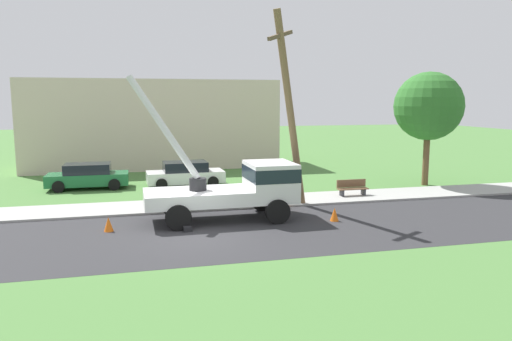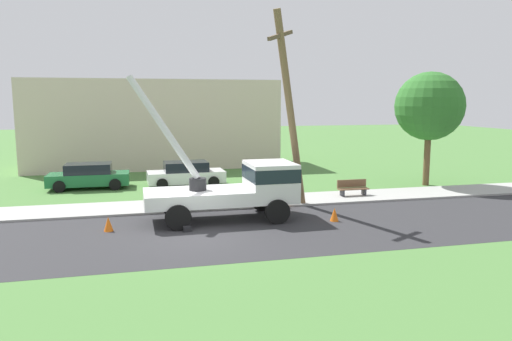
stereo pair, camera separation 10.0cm
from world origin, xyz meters
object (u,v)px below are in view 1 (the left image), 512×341
at_px(traffic_cone_ahead, 334,214).
at_px(parked_sedan_white, 185,174).
at_px(traffic_cone_curbside, 285,202).
at_px(parked_sedan_green, 88,176).
at_px(utility_truck, 240,186).
at_px(roadside_tree_near, 429,107).
at_px(leaning_utility_pole, 290,110).
at_px(park_bench, 352,188).
at_px(traffic_cone_behind, 109,224).

bearing_deg(traffic_cone_ahead, parked_sedan_white, 117.64).
xyz_separation_m(traffic_cone_curbside, parked_sedan_white, (-3.87, 7.00, 0.43)).
bearing_deg(parked_sedan_green, traffic_cone_curbside, -38.89).
relative_size(utility_truck, roadside_tree_near, 1.03).
height_order(leaning_utility_pole, parked_sedan_green, leaning_utility_pole).
distance_m(traffic_cone_ahead, park_bench, 5.23).
bearing_deg(park_bench, traffic_cone_ahead, -123.18).
height_order(utility_truck, traffic_cone_curbside, utility_truck).
bearing_deg(park_bench, roadside_tree_near, 21.69).
distance_m(utility_truck, parked_sedan_green, 11.24).
xyz_separation_m(traffic_cone_behind, park_bench, (11.83, 3.76, 0.18)).
bearing_deg(roadside_tree_near, utility_truck, -156.64).
relative_size(leaning_utility_pole, parked_sedan_white, 1.96).
distance_m(traffic_cone_curbside, parked_sedan_green, 11.93).
xyz_separation_m(utility_truck, parked_sedan_white, (-1.45, 8.41, -0.70)).
bearing_deg(roadside_tree_near, parked_sedan_white, 167.23).
bearing_deg(utility_truck, traffic_cone_curbside, 30.08).
bearing_deg(utility_truck, leaning_utility_pole, 24.30).
xyz_separation_m(traffic_cone_ahead, traffic_cone_curbside, (-1.24, 2.76, 0.00)).
bearing_deg(park_bench, traffic_cone_behind, -162.37).
relative_size(traffic_cone_ahead, park_bench, 0.35).
bearing_deg(roadside_tree_near, park_bench, -158.31).
bearing_deg(traffic_cone_curbside, traffic_cone_ahead, -65.75).
bearing_deg(leaning_utility_pole, park_bench, 25.12).
bearing_deg(parked_sedan_green, park_bench, -23.67).
distance_m(traffic_cone_behind, roadside_tree_near, 19.06).
relative_size(leaning_utility_pole, traffic_cone_behind, 15.65).
bearing_deg(leaning_utility_pole, traffic_cone_curbside, 108.34).
distance_m(parked_sedan_green, parked_sedan_white, 5.43).
xyz_separation_m(traffic_cone_ahead, parked_sedan_green, (-10.52, 10.24, 0.43)).
height_order(utility_truck, leaning_utility_pole, leaning_utility_pole).
bearing_deg(utility_truck, traffic_cone_ahead, -20.32).
distance_m(traffic_cone_ahead, traffic_cone_curbside, 3.03).
bearing_deg(roadside_tree_near, traffic_cone_curbside, -158.41).
bearing_deg(traffic_cone_behind, roadside_tree_near, 18.97).
bearing_deg(leaning_utility_pole, parked_sedan_green, 140.39).
xyz_separation_m(leaning_utility_pole, traffic_cone_behind, (-7.81, -1.87, -4.22)).
xyz_separation_m(traffic_cone_curbside, parked_sedan_green, (-9.28, 7.48, 0.43)).
bearing_deg(traffic_cone_behind, parked_sedan_green, 99.19).
height_order(traffic_cone_curbside, parked_sedan_green, parked_sedan_green).
height_order(parked_sedan_green, park_bench, parked_sedan_green).
bearing_deg(roadside_tree_near, traffic_cone_behind, -161.03).
distance_m(leaning_utility_pole, park_bench, 6.00).
height_order(leaning_utility_pole, roadside_tree_near, leaning_utility_pole).
height_order(traffic_cone_ahead, traffic_cone_curbside, same).
height_order(traffic_cone_behind, parked_sedan_white, parked_sedan_white).
xyz_separation_m(traffic_cone_behind, parked_sedan_white, (3.85, 9.14, 0.43)).
relative_size(leaning_utility_pole, traffic_cone_curbside, 15.65).
bearing_deg(parked_sedan_white, traffic_cone_behind, -112.83).
xyz_separation_m(parked_sedan_white, roadside_tree_near, (13.71, -3.11, 3.87)).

